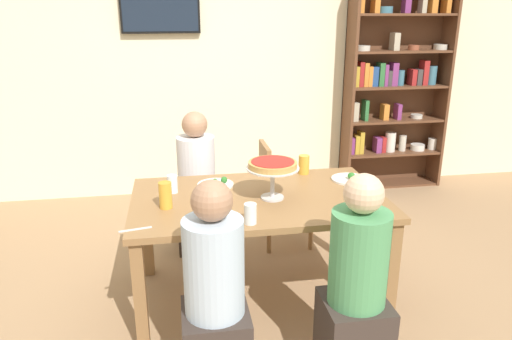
{
  "coord_description": "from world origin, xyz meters",
  "views": [
    {
      "loc": [
        -0.5,
        -2.87,
        1.9
      ],
      "look_at": [
        0.0,
        0.1,
        0.89
      ],
      "focal_mm": 33.84,
      "sensor_mm": 36.0,
      "label": 1
    }
  ],
  "objects_px": {
    "diner_far_left": "(197,192)",
    "water_glass_clear_far": "(172,184)",
    "chair_far_right": "(278,189)",
    "television": "(160,11)",
    "salad_plate_near_diner": "(216,184)",
    "deep_dish_pizza_stand": "(273,167)",
    "salad_plate_far_diner": "(350,179)",
    "cutlery_fork_far": "(135,229)",
    "cutlery_fork_near": "(369,209)",
    "diner_near_right": "(356,294)",
    "cutlery_knife_near": "(270,176)",
    "diner_near_left": "(215,304)",
    "bookshelf": "(394,85)",
    "beer_glass_amber_tall": "(304,165)",
    "water_glass_clear_near": "(250,214)",
    "dining_table": "(259,209)",
    "beer_glass_amber_short": "(165,195)"
  },
  "relations": [
    {
      "from": "dining_table",
      "to": "chair_far_right",
      "type": "bearing_deg",
      "value": 69.09
    },
    {
      "from": "salad_plate_far_diner",
      "to": "diner_near_left",
      "type": "bearing_deg",
      "value": -136.83
    },
    {
      "from": "water_glass_clear_near",
      "to": "television",
      "type": "bearing_deg",
      "value": 100.91
    },
    {
      "from": "diner_near_left",
      "to": "cutlery_knife_near",
      "type": "bearing_deg",
      "value": -23.75
    },
    {
      "from": "chair_far_right",
      "to": "beer_glass_amber_tall",
      "type": "bearing_deg",
      "value": 16.76
    },
    {
      "from": "deep_dish_pizza_stand",
      "to": "diner_near_left",
      "type": "bearing_deg",
      "value": -120.68
    },
    {
      "from": "television",
      "to": "salad_plate_near_diner",
      "type": "bearing_deg",
      "value": -79.44
    },
    {
      "from": "cutlery_fork_far",
      "to": "bookshelf",
      "type": "bearing_deg",
      "value": 31.47
    },
    {
      "from": "television",
      "to": "cutlery_knife_near",
      "type": "xyz_separation_m",
      "value": [
        0.75,
        -1.73,
        -1.14
      ]
    },
    {
      "from": "chair_far_right",
      "to": "cutlery_fork_near",
      "type": "relative_size",
      "value": 4.83
    },
    {
      "from": "diner_near_right",
      "to": "cutlery_knife_near",
      "type": "xyz_separation_m",
      "value": [
        -0.22,
        1.19,
        0.25
      ]
    },
    {
      "from": "bookshelf",
      "to": "cutlery_fork_far",
      "type": "distance_m",
      "value": 3.54
    },
    {
      "from": "cutlery_fork_far",
      "to": "television",
      "type": "bearing_deg",
      "value": 75.13
    },
    {
      "from": "bookshelf",
      "to": "cutlery_knife_near",
      "type": "distance_m",
      "value": 2.37
    },
    {
      "from": "bookshelf",
      "to": "cutlery_knife_near",
      "type": "relative_size",
      "value": 12.29
    },
    {
      "from": "diner_far_left",
      "to": "cutlery_fork_far",
      "type": "bearing_deg",
      "value": -18.43
    },
    {
      "from": "dining_table",
      "to": "beer_glass_amber_tall",
      "type": "distance_m",
      "value": 0.59
    },
    {
      "from": "diner_near_right",
      "to": "chair_far_right",
      "type": "relative_size",
      "value": 1.32
    },
    {
      "from": "deep_dish_pizza_stand",
      "to": "beer_glass_amber_short",
      "type": "height_order",
      "value": "deep_dish_pizza_stand"
    },
    {
      "from": "television",
      "to": "beer_glass_amber_short",
      "type": "bearing_deg",
      "value": -89.79
    },
    {
      "from": "beer_glass_amber_short",
      "to": "cutlery_knife_near",
      "type": "height_order",
      "value": "beer_glass_amber_short"
    },
    {
      "from": "diner_near_left",
      "to": "beer_glass_amber_short",
      "type": "height_order",
      "value": "diner_near_left"
    },
    {
      "from": "diner_far_left",
      "to": "water_glass_clear_far",
      "type": "height_order",
      "value": "diner_far_left"
    },
    {
      "from": "cutlery_knife_near",
      "to": "cutlery_fork_far",
      "type": "bearing_deg",
      "value": 54.18
    },
    {
      "from": "deep_dish_pizza_stand",
      "to": "beer_glass_amber_tall",
      "type": "xyz_separation_m",
      "value": [
        0.33,
        0.44,
        -0.14
      ]
    },
    {
      "from": "bookshelf",
      "to": "chair_far_right",
      "type": "relative_size",
      "value": 2.54
    },
    {
      "from": "beer_glass_amber_short",
      "to": "diner_far_left",
      "type": "bearing_deg",
      "value": 75.7
    },
    {
      "from": "beer_glass_amber_tall",
      "to": "water_glass_clear_near",
      "type": "height_order",
      "value": "beer_glass_amber_tall"
    },
    {
      "from": "deep_dish_pizza_stand",
      "to": "beer_glass_amber_short",
      "type": "bearing_deg",
      "value": -175.99
    },
    {
      "from": "water_glass_clear_far",
      "to": "chair_far_right",
      "type": "bearing_deg",
      "value": 35.54
    },
    {
      "from": "water_glass_clear_near",
      "to": "cutlery_fork_far",
      "type": "height_order",
      "value": "water_glass_clear_near"
    },
    {
      "from": "dining_table",
      "to": "cutlery_fork_far",
      "type": "height_order",
      "value": "cutlery_fork_far"
    },
    {
      "from": "television",
      "to": "cutlery_fork_far",
      "type": "relative_size",
      "value": 4.22
    },
    {
      "from": "salad_plate_near_diner",
      "to": "beer_glass_amber_tall",
      "type": "xyz_separation_m",
      "value": [
        0.66,
        0.15,
        0.06
      ]
    },
    {
      "from": "salad_plate_far_diner",
      "to": "water_glass_clear_far",
      "type": "height_order",
      "value": "water_glass_clear_far"
    },
    {
      "from": "water_glass_clear_near",
      "to": "cutlery_fork_near",
      "type": "distance_m",
      "value": 0.75
    },
    {
      "from": "beer_glass_amber_tall",
      "to": "water_glass_clear_near",
      "type": "relative_size",
      "value": 1.18
    },
    {
      "from": "beer_glass_amber_tall",
      "to": "beer_glass_amber_short",
      "type": "bearing_deg",
      "value": -153.89
    },
    {
      "from": "salad_plate_near_diner",
      "to": "beer_glass_amber_short",
      "type": "xyz_separation_m",
      "value": [
        -0.34,
        -0.34,
        0.07
      ]
    },
    {
      "from": "television",
      "to": "cutlery_fork_far",
      "type": "height_order",
      "value": "television"
    },
    {
      "from": "deep_dish_pizza_stand",
      "to": "cutlery_fork_near",
      "type": "bearing_deg",
      "value": -27.53
    },
    {
      "from": "television",
      "to": "salad_plate_near_diner",
      "type": "xyz_separation_m",
      "value": [
        0.35,
        -1.85,
        -1.13
      ]
    },
    {
      "from": "deep_dish_pizza_stand",
      "to": "salad_plate_far_diner",
      "type": "height_order",
      "value": "deep_dish_pizza_stand"
    },
    {
      "from": "diner_far_left",
      "to": "chair_far_right",
      "type": "xyz_separation_m",
      "value": [
        0.66,
        -0.03,
        -0.01
      ]
    },
    {
      "from": "beer_glass_amber_short",
      "to": "water_glass_clear_far",
      "type": "bearing_deg",
      "value": 80.85
    },
    {
      "from": "diner_near_right",
      "to": "bookshelf",
      "type": "bearing_deg",
      "value": -27.24
    },
    {
      "from": "television",
      "to": "salad_plate_far_diner",
      "type": "height_order",
      "value": "television"
    },
    {
      "from": "beer_glass_amber_short",
      "to": "salad_plate_far_diner",
      "type": "bearing_deg",
      "value": 12.79
    },
    {
      "from": "diner_near_left",
      "to": "water_glass_clear_far",
      "type": "distance_m",
      "value": 1.02
    },
    {
      "from": "beer_glass_amber_tall",
      "to": "cutlery_knife_near",
      "type": "bearing_deg",
      "value": -174.88
    }
  ]
}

